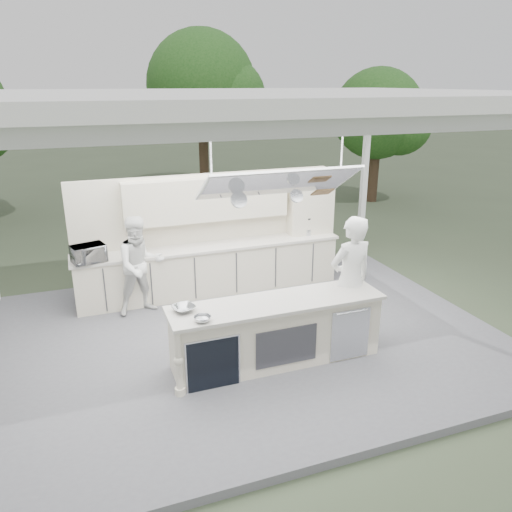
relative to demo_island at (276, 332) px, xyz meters
name	(u,v)px	position (x,y,z in m)	size (l,w,h in m)	color
ground	(244,341)	(-0.18, 0.91, -0.60)	(90.00, 90.00, 0.00)	#3B4831
stage_deck	(244,338)	(-0.18, 0.91, -0.54)	(8.00, 6.00, 0.12)	#5B5B60
tent	(242,103)	(-0.18, 0.90, 3.11)	(8.20, 6.20, 3.86)	white
demo_island	(276,332)	(0.00, 0.00, 0.00)	(3.10, 0.79, 0.95)	beige
back_counter	(211,268)	(-0.18, 2.81, 0.00)	(5.08, 0.72, 0.95)	beige
back_wall_unit	(229,214)	(0.27, 3.03, 0.98)	(5.05, 0.48, 2.25)	beige
tree_cluster	(137,105)	(-0.34, 10.68, 2.69)	(19.55, 9.40, 5.85)	#433121
head_chef	(350,280)	(1.31, 0.21, 0.53)	(0.74, 0.48, 2.02)	white
sous_chef	(140,265)	(-1.56, 2.36, 0.40)	(0.85, 0.66, 1.74)	white
toaster_oven	(88,254)	(-2.38, 2.61, 0.62)	(0.54, 0.37, 0.30)	#B6B7BD
bowl_large	(184,309)	(-1.28, 0.15, 0.51)	(0.31, 0.31, 0.08)	#AEB2B5
bowl_small	(202,319)	(-1.12, -0.24, 0.51)	(0.23, 0.23, 0.07)	#B2B5B9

